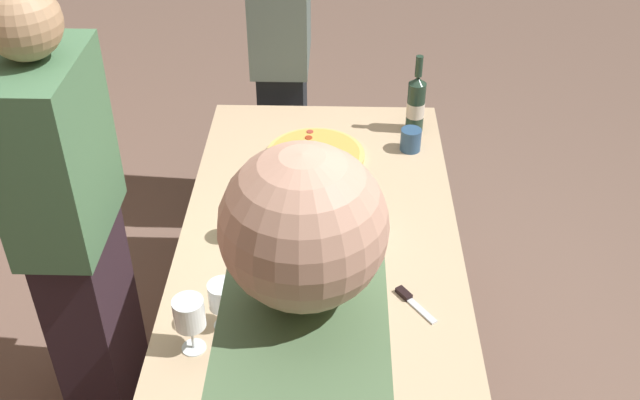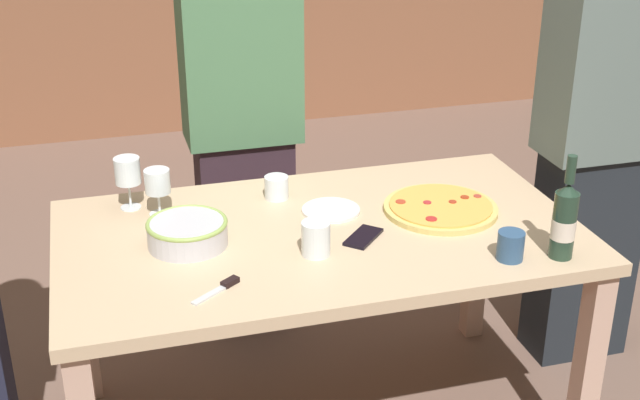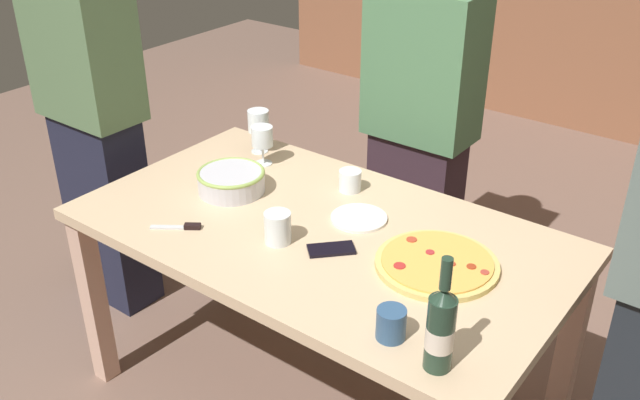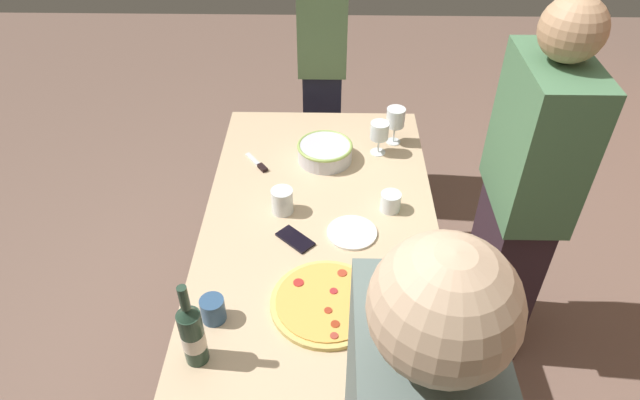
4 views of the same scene
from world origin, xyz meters
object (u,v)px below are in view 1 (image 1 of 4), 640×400
(cell_phone, at_px, (347,204))
(pizza_knife, at_px, (411,300))
(wine_glass_near_pizza, at_px, (189,316))
(person_host, at_px, (282,55))
(side_plate, at_px, (285,210))
(serving_bowl, at_px, (311,301))
(wine_glass_by_bottle, at_px, (223,298))
(cup_amber, at_px, (366,224))
(cup_spare, at_px, (411,140))
(person_guest_left, at_px, (73,226))
(dining_table, at_px, (320,247))
(pizza, at_px, (315,154))
(wine_bottle, at_px, (416,103))
(cup_ceramic, at_px, (233,228))

(cell_phone, distance_m, pizza_knife, 0.50)
(wine_glass_near_pizza, height_order, pizza_knife, wine_glass_near_pizza)
(person_host, bearing_deg, side_plate, -6.00)
(serving_bowl, distance_m, wine_glass_by_bottle, 0.25)
(cup_amber, bearing_deg, cup_spare, -18.83)
(person_guest_left, bearing_deg, person_host, 57.05)
(wine_glass_near_pizza, height_order, person_guest_left, person_guest_left)
(dining_table, xyz_separation_m, person_guest_left, (-0.09, 0.78, 0.14))
(dining_table, height_order, person_guest_left, person_guest_left)
(wine_glass_near_pizza, xyz_separation_m, person_guest_left, (0.46, 0.46, -0.07))
(pizza, relative_size, wine_bottle, 1.17)
(dining_table, xyz_separation_m, pizza_knife, (-0.35, -0.27, 0.10))
(dining_table, distance_m, side_plate, 0.17)
(dining_table, xyz_separation_m, pizza, (0.41, 0.03, 0.10))
(dining_table, bearing_deg, cup_spare, -34.58)
(pizza, distance_m, person_host, 0.70)
(person_guest_left, bearing_deg, pizza_knife, -20.47)
(side_plate, relative_size, person_guest_left, 0.12)
(pizza, distance_m, cell_phone, 0.32)
(wine_glass_near_pizza, height_order, side_plate, wine_glass_near_pizza)
(cup_ceramic, height_order, cell_phone, cup_ceramic)
(cup_spare, distance_m, pizza_knife, 0.83)
(wine_glass_near_pizza, relative_size, person_guest_left, 0.11)
(person_guest_left, bearing_deg, dining_table, 0.00)
(cup_amber, xyz_separation_m, cell_phone, (0.16, 0.06, -0.05))
(pizza, xyz_separation_m, cup_amber, (-0.47, -0.18, 0.04))
(cup_ceramic, distance_m, cup_spare, 0.81)
(dining_table, distance_m, cup_amber, 0.21)
(serving_bowl, height_order, cup_ceramic, serving_bowl)
(cup_spare, distance_m, side_plate, 0.60)
(wine_bottle, xyz_separation_m, cup_ceramic, (-0.70, 0.63, -0.08))
(wine_bottle, height_order, cell_phone, wine_bottle)
(wine_bottle, distance_m, side_plate, 0.74)
(serving_bowl, distance_m, pizza_knife, 0.29)
(cup_amber, xyz_separation_m, cup_ceramic, (-0.02, 0.42, -0.01))
(cup_amber, relative_size, cup_ceramic, 1.28)
(person_guest_left, bearing_deg, side_plate, 7.05)
(wine_glass_by_bottle, height_order, side_plate, wine_glass_by_bottle)
(wine_glass_by_bottle, distance_m, person_host, 1.54)
(dining_table, bearing_deg, pizza_knife, -142.31)
(wine_bottle, relative_size, cell_phone, 2.17)
(wine_glass_by_bottle, height_order, cup_spare, wine_glass_by_bottle)
(cup_ceramic, bearing_deg, pizza_knife, -117.13)
(wine_bottle, relative_size, side_plate, 1.67)
(wine_bottle, bearing_deg, pizza, 118.92)
(dining_table, relative_size, person_host, 0.96)
(cell_phone, bearing_deg, person_guest_left, 146.21)
(dining_table, bearing_deg, pizza, 4.05)
(cup_amber, height_order, pizza_knife, cup_amber)
(pizza, bearing_deg, wine_glass_by_bottle, 165.85)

